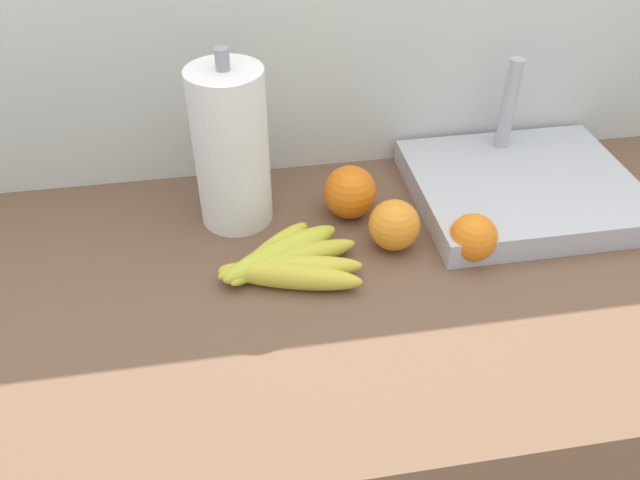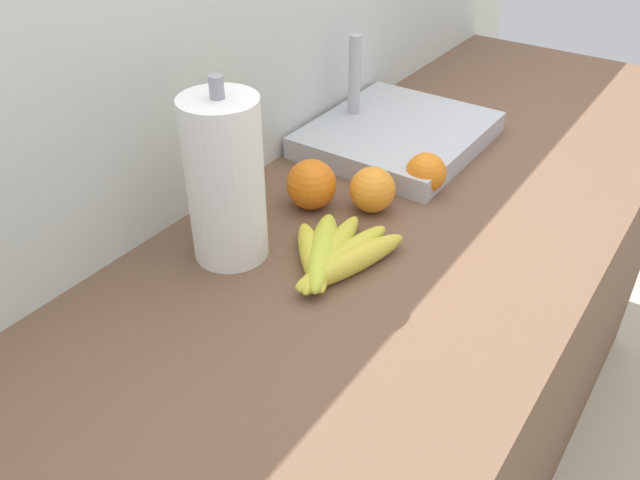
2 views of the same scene
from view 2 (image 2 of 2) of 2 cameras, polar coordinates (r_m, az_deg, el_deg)
The scene contains 8 objects.
counter at distance 1.38m, azimuth 7.23°, elevation -12.57°, with size 1.86×0.61×0.87m, color brown.
wall_back at distance 1.37m, azimuth -4.46°, elevation -0.54°, with size 2.26×0.06×1.30m, color silver.
banana_bunch at distance 0.94m, azimuth 1.13°, elevation -1.37°, with size 0.21×0.17×0.04m.
orange_back_left at distance 1.13m, azimuth 9.32°, elevation 5.87°, with size 0.07×0.07×0.07m, color orange.
orange_back_right at distance 1.07m, azimuth -0.77°, elevation 4.93°, with size 0.08×0.08×0.08m, color orange.
orange_right at distance 1.06m, azimuth 4.65°, elevation 4.45°, with size 0.08×0.08×0.08m, color orange.
paper_towel_roll at distance 0.92m, azimuth -8.36°, elevation 5.21°, with size 0.11×0.11×0.28m.
sink_basin at distance 1.29m, azimuth 6.85°, elevation 9.33°, with size 0.35×0.30×0.20m.
Camera 2 is at (-0.86, -0.38, 1.44)m, focal length 36.23 mm.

